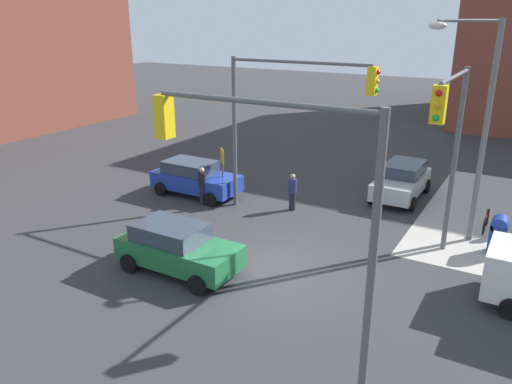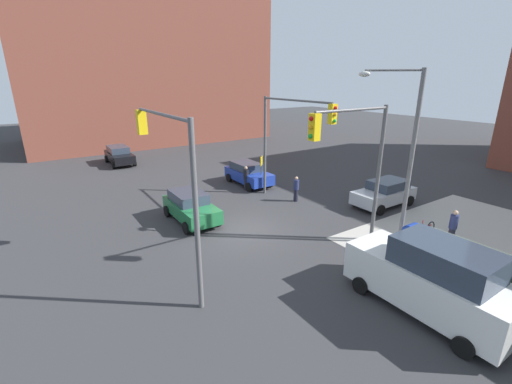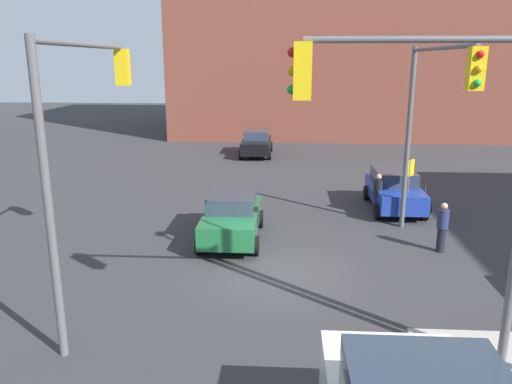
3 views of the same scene
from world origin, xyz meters
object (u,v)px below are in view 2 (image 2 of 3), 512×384
(traffic_signal_ne_corner, at_px, (356,154))
(van_white_delivery, at_px, (431,278))
(traffic_signal_se_corner, at_px, (170,166))
(bicycle_leaning_on_fence, at_px, (424,230))
(sedan_silver, at_px, (385,193))
(mailbox_blue, at_px, (410,238))
(sedan_black, at_px, (119,155))
(pedestrian_waiting, at_px, (246,178))
(street_lamp_corner, at_px, (405,145))
(sedan_green, at_px, (191,206))
(bicycle_at_crosswalk, at_px, (263,177))
(pedestrian_walking_north, at_px, (296,189))
(sedan_blue, at_px, (248,173))
(traffic_signal_nw_corner, at_px, (288,129))
(pedestrian_crossing, at_px, (453,227))

(traffic_signal_ne_corner, xyz_separation_m, van_white_delivery, (4.46, -1.04, -3.29))
(traffic_signal_se_corner, height_order, bicycle_leaning_on_fence, traffic_signal_se_corner)
(sedan_silver, bearing_deg, van_white_delivery, -45.55)
(traffic_signal_ne_corner, height_order, mailbox_blue, traffic_signal_ne_corner)
(sedan_black, distance_m, pedestrian_waiting, 14.23)
(street_lamp_corner, height_order, sedan_silver, street_lamp_corner)
(sedan_green, bearing_deg, bicycle_leaning_on_fence, 46.63)
(sedan_silver, bearing_deg, sedan_black, -151.70)
(mailbox_blue, height_order, bicycle_at_crosswalk, mailbox_blue)
(bicycle_leaning_on_fence, relative_size, bicycle_at_crosswalk, 1.00)
(pedestrian_walking_north, bearing_deg, sedan_green, -121.01)
(sedan_silver, bearing_deg, traffic_signal_ne_corner, -66.12)
(sedan_green, distance_m, bicycle_leaning_on_fence, 12.25)
(sedan_blue, bearing_deg, sedan_green, -57.41)
(pedestrian_waiting, bearing_deg, bicycle_at_crosswalk, 157.50)
(bicycle_at_crosswalk, bearing_deg, van_white_delivery, -14.92)
(sedan_green, height_order, bicycle_leaning_on_fence, sedan_green)
(sedan_silver, bearing_deg, bicycle_at_crosswalk, -159.07)
(sedan_green, height_order, sedan_blue, same)
(mailbox_blue, relative_size, bicycle_leaning_on_fence, 0.82)
(sedan_green, xyz_separation_m, sedan_silver, (4.47, 10.94, 0.00))
(pedestrian_waiting, bearing_deg, bicycle_leaning_on_fence, 59.58)
(traffic_signal_nw_corner, bearing_deg, street_lamp_corner, 8.41)
(street_lamp_corner, height_order, pedestrian_walking_north, street_lamp_corner)
(traffic_signal_nw_corner, bearing_deg, sedan_black, -159.37)
(mailbox_blue, height_order, pedestrian_walking_north, pedestrian_walking_north)
(traffic_signal_nw_corner, relative_size, mailbox_blue, 4.55)
(sedan_black, distance_m, van_white_delivery, 28.08)
(traffic_signal_ne_corner, distance_m, mailbox_blue, 4.69)
(pedestrian_waiting, bearing_deg, street_lamp_corner, 52.18)
(sedan_black, xyz_separation_m, bicycle_at_crosswalk, (12.07, 7.82, -0.50))
(van_white_delivery, bearing_deg, traffic_signal_nw_corner, 166.26)
(sedan_blue, bearing_deg, traffic_signal_nw_corner, -1.95)
(traffic_signal_nw_corner, relative_size, van_white_delivery, 1.20)
(sedan_silver, bearing_deg, sedan_green, -112.23)
(sedan_black, height_order, sedan_silver, same)
(sedan_silver, relative_size, pedestrian_waiting, 2.43)
(sedan_blue, distance_m, van_white_delivery, 16.10)
(mailbox_blue, height_order, van_white_delivery, van_white_delivery)
(sedan_blue, height_order, bicycle_at_crosswalk, sedan_blue)
(pedestrian_waiting, bearing_deg, sedan_blue, -175.72)
(sedan_green, bearing_deg, sedan_blue, 122.59)
(sedan_black, bearing_deg, traffic_signal_se_corner, -7.17)
(sedan_green, relative_size, van_white_delivery, 0.76)
(traffic_signal_se_corner, height_order, pedestrian_crossing, traffic_signal_se_corner)
(traffic_signal_nw_corner, height_order, bicycle_at_crosswalk, traffic_signal_nw_corner)
(sedan_black, distance_m, sedan_green, 16.07)
(street_lamp_corner, xyz_separation_m, sedan_green, (-7.75, -7.24, -3.86))
(mailbox_blue, bearing_deg, sedan_blue, -178.52)
(sedan_green, xyz_separation_m, bicycle_at_crosswalk, (-4.00, 7.70, -0.50))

